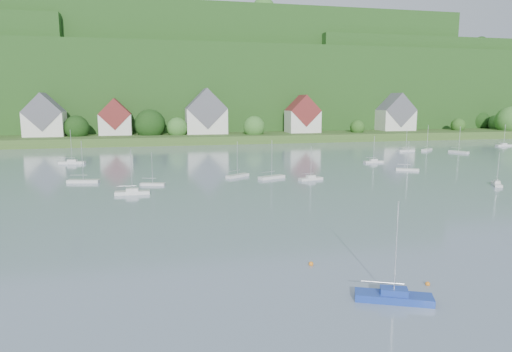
# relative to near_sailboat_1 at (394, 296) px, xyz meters

# --- Properties ---
(far_shore_strip) EXTENTS (600.00, 60.00, 3.00)m
(far_shore_strip) POSITION_rel_near_sailboat_1_xyz_m (-2.29, 164.03, 1.06)
(far_shore_strip) COLOR #365821
(far_shore_strip) RESTS_ON ground
(forested_ridge) EXTENTS (620.00, 181.22, 69.89)m
(forested_ridge) POSITION_rel_near_sailboat_1_xyz_m (-1.90, 232.60, 22.45)
(forested_ridge) COLOR #183D13
(forested_ridge) RESTS_ON ground
(village_building_0) EXTENTS (14.00, 10.40, 16.00)m
(village_building_0) POSITION_rel_near_sailboat_1_xyz_m (-57.29, 151.03, 9.07)
(village_building_0) COLOR silver
(village_building_0) RESTS_ON far_shore_strip
(village_building_1) EXTENTS (12.00, 9.36, 14.00)m
(village_building_1) POSITION_rel_near_sailboat_1_xyz_m (-32.29, 153.03, 8.31)
(village_building_1) COLOR silver
(village_building_1) RESTS_ON far_shore_strip
(village_building_2) EXTENTS (16.00, 11.44, 18.00)m
(village_building_2) POSITION_rel_near_sailboat_1_xyz_m (2.71, 152.03, 9.83)
(village_building_2) COLOR silver
(village_building_2) RESTS_ON far_shore_strip
(village_building_3) EXTENTS (13.00, 10.40, 15.50)m
(village_building_3) POSITION_rel_near_sailboat_1_xyz_m (42.71, 150.03, 8.99)
(village_building_3) COLOR silver
(village_building_3) RESTS_ON far_shore_strip
(village_building_4) EXTENTS (15.00, 10.40, 16.50)m
(village_building_4) POSITION_rel_near_sailboat_1_xyz_m (87.71, 154.03, 9.15)
(village_building_4) COLOR silver
(village_building_4) RESTS_ON far_shore_strip
(near_sailboat_1) EXTENTS (6.24, 4.02, 8.20)m
(near_sailboat_1) POSITION_rel_near_sailboat_1_xyz_m (0.00, 0.00, 0.00)
(near_sailboat_1) COLOR #1A3898
(near_sailboat_1) RESTS_ON ground
(mooring_buoy_2) EXTENTS (0.41, 0.41, 0.41)m
(mooring_buoy_2) POSITION_rel_near_sailboat_1_xyz_m (4.56, 2.24, -0.44)
(mooring_buoy_2) COLOR orange
(mooring_buoy_2) RESTS_ON ground
(mooring_buoy_3) EXTENTS (0.49, 0.49, 0.49)m
(mooring_buoy_3) POSITION_rel_near_sailboat_1_xyz_m (-3.73, 9.12, -0.44)
(mooring_buoy_3) COLOR orange
(mooring_buoy_3) RESTS_ON ground
(far_sailboat_cluster) EXTENTS (198.05, 68.91, 8.71)m
(far_sailboat_cluster) POSITION_rel_near_sailboat_1_xyz_m (15.36, 78.78, -0.07)
(far_sailboat_cluster) COLOR silver
(far_sailboat_cluster) RESTS_ON ground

